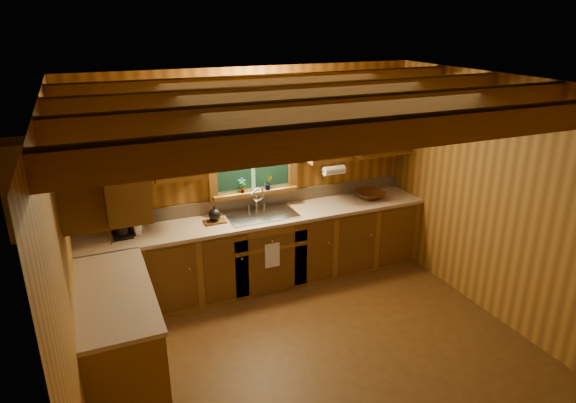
{
  "coord_description": "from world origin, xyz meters",
  "views": [
    {
      "loc": [
        -1.86,
        -3.57,
        3.13
      ],
      "look_at": [
        0.0,
        0.8,
        1.35
      ],
      "focal_mm": 30.96,
      "sensor_mm": 36.0,
      "label": 1
    }
  ],
  "objects_px": {
    "coffee_maker": "(120,220)",
    "wicker_basket": "(370,195)",
    "sink": "(262,219)",
    "cutting_board": "(215,221)"
  },
  "relations": [
    {
      "from": "coffee_maker",
      "to": "cutting_board",
      "type": "xyz_separation_m",
      "value": [
        1.02,
        -0.05,
        -0.16
      ]
    },
    {
      "from": "sink",
      "to": "wicker_basket",
      "type": "xyz_separation_m",
      "value": [
        1.51,
        0.0,
        0.09
      ]
    },
    {
      "from": "coffee_maker",
      "to": "wicker_basket",
      "type": "bearing_deg",
      "value": -3.68
    },
    {
      "from": "sink",
      "to": "wicker_basket",
      "type": "relative_size",
      "value": 2.21
    },
    {
      "from": "sink",
      "to": "wicker_basket",
      "type": "bearing_deg",
      "value": 0.16
    },
    {
      "from": "cutting_board",
      "to": "sink",
      "type": "bearing_deg",
      "value": 1.11
    },
    {
      "from": "cutting_board",
      "to": "wicker_basket",
      "type": "xyz_separation_m",
      "value": [
        2.08,
        -0.0,
        0.03
      ]
    },
    {
      "from": "sink",
      "to": "coffee_maker",
      "type": "distance_m",
      "value": 1.61
    },
    {
      "from": "sink",
      "to": "coffee_maker",
      "type": "relative_size",
      "value": 2.3
    },
    {
      "from": "coffee_maker",
      "to": "wicker_basket",
      "type": "relative_size",
      "value": 0.96
    }
  ]
}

